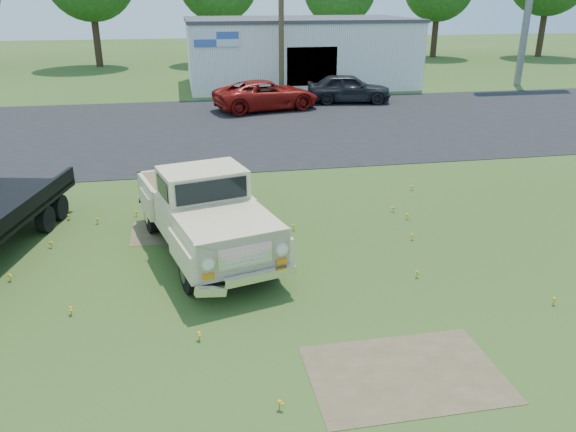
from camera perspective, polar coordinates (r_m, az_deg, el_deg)
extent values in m
plane|color=#304E19|center=(11.37, -1.02, -7.57)|extent=(140.00, 140.00, 0.00)
cube|color=black|center=(25.45, -6.84, 8.90)|extent=(90.00, 14.00, 0.02)
cube|color=brown|center=(9.31, 11.78, -15.45)|extent=(3.00, 2.00, 0.01)
cube|color=brown|center=(14.40, -11.28, -1.46)|extent=(2.20, 1.60, 0.01)
cube|color=silver|center=(37.74, 1.05, 16.24)|extent=(14.00, 8.00, 4.00)
cube|color=#3F3F44|center=(37.60, 1.07, 19.35)|extent=(14.20, 8.20, 0.20)
cube|color=black|center=(33.95, 2.45, 14.94)|extent=(3.00, 0.10, 2.20)
cube|color=silver|center=(32.89, -7.29, 17.38)|extent=(2.50, 0.08, 0.80)
cylinder|color=slate|center=(40.16, 23.06, 17.82)|extent=(0.44, 0.44, 8.00)
cylinder|color=#4D3C24|center=(32.30, -0.70, 19.78)|extent=(0.30, 0.30, 9.00)
cylinder|color=#39261A|center=(49.82, -18.83, 16.44)|extent=(0.56, 0.56, 3.96)
cylinder|color=#39261A|center=(50.55, -6.88, 17.34)|extent=(0.56, 0.56, 3.78)
cylinder|color=#39261A|center=(50.81, 5.11, 17.23)|extent=(0.56, 0.56, 3.42)
cylinder|color=#39261A|center=(56.60, 14.66, 17.18)|extent=(0.56, 0.56, 3.60)
cylinder|color=#39261A|center=(60.19, 24.34, 16.52)|extent=(0.56, 0.56, 4.14)
imported|color=maroon|center=(29.22, -2.20, 12.16)|extent=(5.77, 3.64, 1.48)
imported|color=black|center=(31.37, 6.16, 12.76)|extent=(4.77, 2.54, 1.54)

